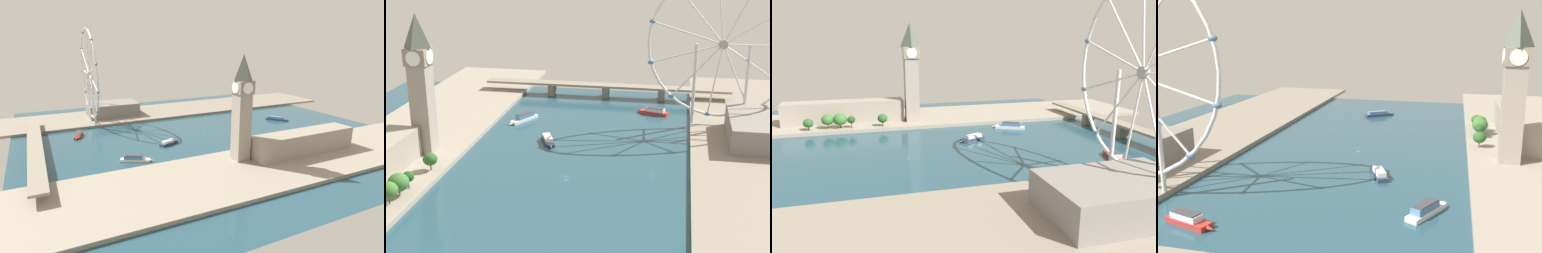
% 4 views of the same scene
% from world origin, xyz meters
% --- Properties ---
extents(ground_plane, '(410.99, 410.99, 0.00)m').
position_xyz_m(ground_plane, '(0.00, 0.00, 0.00)').
color(ground_plane, '#234756').
extents(riverbank_left, '(90.00, 520.00, 3.00)m').
position_xyz_m(riverbank_left, '(-120.49, 0.00, 1.50)').
color(riverbank_left, gray).
rests_on(riverbank_left, ground_plane).
extents(riverbank_right, '(90.00, 520.00, 3.00)m').
position_xyz_m(riverbank_right, '(120.49, 0.00, 1.50)').
color(riverbank_right, gray).
rests_on(riverbank_right, ground_plane).
extents(clock_tower, '(15.73, 15.73, 92.48)m').
position_xyz_m(clock_tower, '(-99.72, 17.76, 50.97)').
color(clock_tower, gray).
rests_on(clock_tower, riverbank_left).
extents(tree_row_embankment, '(12.43, 72.00, 13.36)m').
position_xyz_m(tree_row_embankment, '(-85.07, -48.51, 10.69)').
color(tree_row_embankment, '#513823').
rests_on(tree_row_embankment, riverbank_left).
extents(ferris_wheel, '(113.00, 3.20, 117.62)m').
position_xyz_m(ferris_wheel, '(95.73, 111.70, 64.02)').
color(ferris_wheel, silver).
rests_on(ferris_wheel, riverbank_right).
extents(riverside_hall, '(45.07, 66.81, 17.29)m').
position_xyz_m(riverside_hall, '(123.96, 79.53, 11.65)').
color(riverside_hall, gray).
rests_on(riverside_hall, riverbank_right).
extents(river_bridge, '(222.99, 13.26, 11.63)m').
position_xyz_m(river_bridge, '(-0.00, 181.32, 9.12)').
color(river_bridge, gray).
rests_on(river_bridge, ground_plane).
extents(tour_boat_0, '(14.10, 24.98, 4.89)m').
position_xyz_m(tour_boat_0, '(-24.71, 55.46, 2.04)').
color(tour_boat_0, '#2D384C').
rests_on(tour_boat_0, ground_plane).
extents(tour_boat_1, '(18.50, 29.44, 6.04)m').
position_xyz_m(tour_boat_1, '(-55.19, 101.24, 2.49)').
color(tour_boat_1, white).
rests_on(tour_boat_1, ground_plane).
extents(tour_boat_3, '(27.33, 12.72, 5.81)m').
position_xyz_m(tour_boat_3, '(46.21, 136.88, 2.40)').
color(tour_boat_3, '#B22D28').
rests_on(tour_boat_3, ground_plane).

